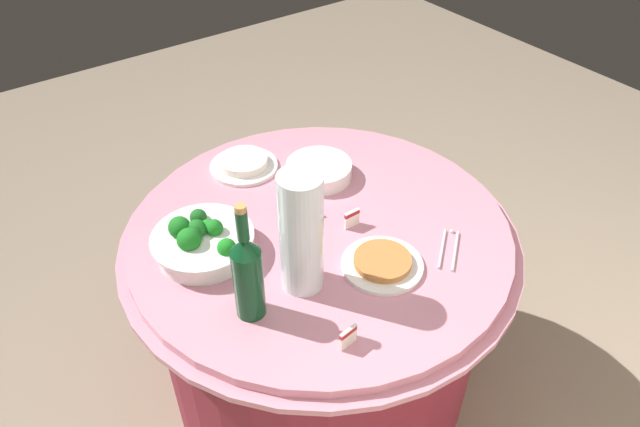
{
  "coord_description": "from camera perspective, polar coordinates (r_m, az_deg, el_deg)",
  "views": [
    {
      "loc": [
        0.76,
        1.05,
        1.87
      ],
      "look_at": [
        0.0,
        0.0,
        0.79
      ],
      "focal_mm": 33.41,
      "sensor_mm": 36.0,
      "label": 1
    }
  ],
  "objects": [
    {
      "name": "ground_plane",
      "position": [
        2.27,
        -0.0,
        -15.53
      ],
      "size": [
        6.0,
        6.0,
        0.0
      ],
      "primitive_type": "plane",
      "color": "gray"
    },
    {
      "name": "buffet_table",
      "position": [
        1.98,
        -0.0,
        -9.3
      ],
      "size": [
        1.16,
        1.16,
        0.74
      ],
      "color": "maroon",
      "rests_on": "ground_plane"
    },
    {
      "name": "broccoli_bowl",
      "position": [
        1.64,
        -11.23,
        -2.62
      ],
      "size": [
        0.28,
        0.28,
        0.11
      ],
      "color": "white",
      "rests_on": "buffet_table"
    },
    {
      "name": "plate_stack",
      "position": [
        1.9,
        -0.1,
        4.17
      ],
      "size": [
        0.21,
        0.21,
        0.05
      ],
      "color": "white",
      "rests_on": "buffet_table"
    },
    {
      "name": "wine_bottle",
      "position": [
        1.41,
        -6.95,
        -5.81
      ],
      "size": [
        0.07,
        0.07,
        0.34
      ],
      "color": "#0D3D1E",
      "rests_on": "buffet_table"
    },
    {
      "name": "decorative_fruit_vase",
      "position": [
        1.45,
        -1.8,
        -2.17
      ],
      "size": [
        0.11,
        0.11,
        0.34
      ],
      "color": "silver",
      "rests_on": "buffet_table"
    },
    {
      "name": "serving_tongs",
      "position": [
        1.68,
        12.26,
        -3.24
      ],
      "size": [
        0.15,
        0.13,
        0.01
      ],
      "color": "silver",
      "rests_on": "buffet_table"
    },
    {
      "name": "food_plate_peanuts",
      "position": [
        1.6,
        5.99,
        -4.74
      ],
      "size": [
        0.22,
        0.22,
        0.03
      ],
      "color": "white",
      "rests_on": "buffet_table"
    },
    {
      "name": "food_plate_rice",
      "position": [
        1.96,
        -7.32,
        4.76
      ],
      "size": [
        0.22,
        0.22,
        0.04
      ],
      "color": "white",
      "rests_on": "buffet_table"
    },
    {
      "name": "label_placard_front",
      "position": [
        1.7,
        3.07,
        -0.42
      ],
      "size": [
        0.05,
        0.01,
        0.05
      ],
      "color": "white",
      "rests_on": "buffet_table"
    },
    {
      "name": "label_placard_mid",
      "position": [
        1.74,
        -1.76,
        0.69
      ],
      "size": [
        0.05,
        0.03,
        0.05
      ],
      "color": "white",
      "rests_on": "buffet_table"
    },
    {
      "name": "label_placard_rear",
      "position": [
        1.4,
        2.71,
        -11.68
      ],
      "size": [
        0.05,
        0.01,
        0.05
      ],
      "color": "white",
      "rests_on": "buffet_table"
    }
  ]
}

